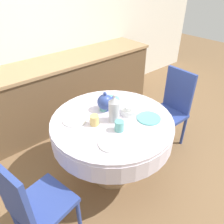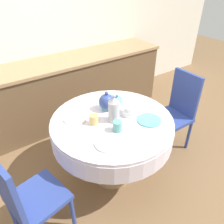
# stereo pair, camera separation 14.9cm
# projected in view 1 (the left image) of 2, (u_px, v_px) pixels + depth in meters

# --- Properties ---
(ground_plane) EXTENTS (12.00, 12.00, 0.00)m
(ground_plane) POSITION_uv_depth(u_px,v_px,m) (112.00, 173.00, 2.46)
(ground_plane) COLOR brown
(wall_back) EXTENTS (7.00, 0.05, 2.60)m
(wall_back) POSITION_uv_depth(u_px,v_px,m) (28.00, 27.00, 2.79)
(wall_back) COLOR silver
(wall_back) RESTS_ON ground_plane
(kitchen_counter) EXTENTS (3.24, 0.64, 0.91)m
(kitchen_counter) POSITION_uv_depth(u_px,v_px,m) (51.00, 95.00, 3.04)
(kitchen_counter) COLOR brown
(kitchen_counter) RESTS_ON ground_plane
(dining_table) EXTENTS (1.17, 1.17, 0.75)m
(dining_table) POSITION_uv_depth(u_px,v_px,m) (112.00, 130.00, 2.12)
(dining_table) COLOR tan
(dining_table) RESTS_ON ground_plane
(chair_left) EXTENTS (0.41, 0.41, 0.97)m
(chair_left) POSITION_uv_depth(u_px,v_px,m) (171.00, 106.00, 2.66)
(chair_left) COLOR #2D428E
(chair_left) RESTS_ON ground_plane
(chair_right) EXTENTS (0.47, 0.47, 0.97)m
(chair_right) POSITION_uv_depth(u_px,v_px,m) (32.00, 203.00, 1.56)
(chair_right) COLOR #2D428E
(chair_right) RESTS_ON ground_plane
(plate_near_left) EXTENTS (0.22, 0.22, 0.01)m
(plate_near_left) POSITION_uv_depth(u_px,v_px,m) (112.00, 143.00, 1.76)
(plate_near_left) COLOR white
(plate_near_left) RESTS_ON dining_table
(cup_near_left) EXTENTS (0.08, 0.08, 0.09)m
(cup_near_left) POSITION_uv_depth(u_px,v_px,m) (119.00, 126.00, 1.88)
(cup_near_left) COLOR #5BA39E
(cup_near_left) RESTS_ON dining_table
(plate_near_right) EXTENTS (0.22, 0.22, 0.01)m
(plate_near_right) POSITION_uv_depth(u_px,v_px,m) (149.00, 118.00, 2.05)
(plate_near_right) COLOR #60BCB7
(plate_near_right) RESTS_ON dining_table
(cup_near_right) EXTENTS (0.08, 0.08, 0.09)m
(cup_near_right) POSITION_uv_depth(u_px,v_px,m) (129.00, 111.00, 2.08)
(cup_near_right) COLOR white
(cup_near_right) RESTS_ON dining_table
(plate_far_left) EXTENTS (0.22, 0.22, 0.01)m
(plate_far_left) POSITION_uv_depth(u_px,v_px,m) (75.00, 120.00, 2.03)
(plate_far_left) COLOR white
(plate_far_left) RESTS_ON dining_table
(cup_far_left) EXTENTS (0.08, 0.08, 0.09)m
(cup_far_left) POSITION_uv_depth(u_px,v_px,m) (94.00, 120.00, 1.95)
(cup_far_left) COLOR #DBB766
(cup_far_left) RESTS_ON dining_table
(plate_far_right) EXTENTS (0.22, 0.22, 0.01)m
(plate_far_right) POSITION_uv_depth(u_px,v_px,m) (109.00, 100.00, 2.33)
(plate_far_right) COLOR #60BCB7
(plate_far_right) RESTS_ON dining_table
(cup_far_right) EXTENTS (0.08, 0.08, 0.09)m
(cup_far_right) POSITION_uv_depth(u_px,v_px,m) (104.00, 106.00, 2.16)
(cup_far_right) COLOR #5BA39E
(cup_far_right) RESTS_ON dining_table
(coffee_carafe) EXTENTS (0.10, 0.10, 0.28)m
(coffee_carafe) POSITION_uv_depth(u_px,v_px,m) (114.00, 109.00, 1.97)
(coffee_carafe) COLOR #B2B2B7
(coffee_carafe) RESTS_ON dining_table
(teapot) EXTENTS (0.21, 0.16, 0.20)m
(teapot) POSITION_uv_depth(u_px,v_px,m) (105.00, 102.00, 2.14)
(teapot) COLOR #33478E
(teapot) RESTS_ON dining_table
(fruit_bowl) EXTENTS (0.17, 0.17, 0.06)m
(fruit_bowl) POSITION_uv_depth(u_px,v_px,m) (129.00, 111.00, 2.12)
(fruit_bowl) COLOR silver
(fruit_bowl) RESTS_ON dining_table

